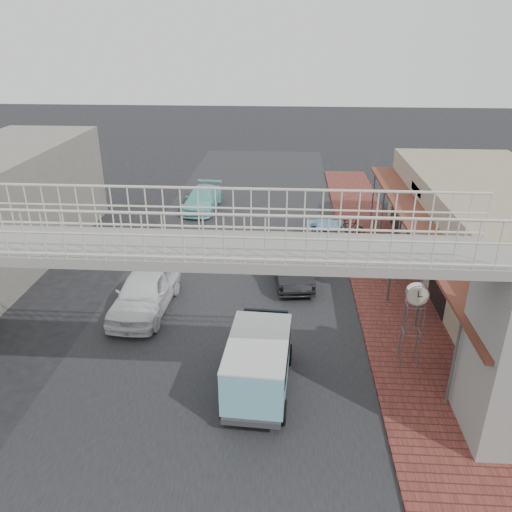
# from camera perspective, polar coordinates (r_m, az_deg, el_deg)

# --- Properties ---
(ground) EXTENTS (120.00, 120.00, 0.00)m
(ground) POSITION_cam_1_polar(r_m,az_deg,el_deg) (17.77, -4.03, -9.30)
(ground) COLOR black
(ground) RESTS_ON ground
(road_strip) EXTENTS (10.00, 60.00, 0.01)m
(road_strip) POSITION_cam_1_polar(r_m,az_deg,el_deg) (17.77, -4.04, -9.29)
(road_strip) COLOR black
(road_strip) RESTS_ON ground
(sidewalk) EXTENTS (3.00, 40.00, 0.10)m
(sidewalk) POSITION_cam_1_polar(r_m,az_deg,el_deg) (20.63, 15.36, -4.93)
(sidewalk) COLOR brown
(sidewalk) RESTS_ON ground
(shophouse_row) EXTENTS (7.20, 18.00, 4.00)m
(shophouse_row) POSITION_cam_1_polar(r_m,az_deg,el_deg) (22.05, 26.88, 0.80)
(shophouse_row) COLOR gray
(shophouse_row) RESTS_ON ground
(footbridge) EXTENTS (16.40, 2.40, 6.34)m
(footbridge) POSITION_cam_1_polar(r_m,az_deg,el_deg) (12.74, -6.78, -7.28)
(footbridge) COLOR gray
(footbridge) RESTS_ON ground
(white_hatchback) EXTENTS (2.09, 4.73, 1.58)m
(white_hatchback) POSITION_cam_1_polar(r_m,az_deg,el_deg) (19.50, -12.56, -3.92)
(white_hatchback) COLOR white
(white_hatchback) RESTS_ON ground
(dark_sedan) EXTENTS (1.99, 4.34, 1.38)m
(dark_sedan) POSITION_cam_1_polar(r_m,az_deg,el_deg) (21.42, 4.04, -1.01)
(dark_sedan) COLOR black
(dark_sedan) RESTS_ON ground
(angkot_curb) EXTENTS (2.07, 4.40, 1.22)m
(angkot_curb) POSITION_cam_1_polar(r_m,az_deg,el_deg) (25.26, 8.03, 2.65)
(angkot_curb) COLOR #7EBFDA
(angkot_curb) RESTS_ON ground
(angkot_far) EXTENTS (2.10, 4.53, 1.28)m
(angkot_far) POSITION_cam_1_polar(r_m,az_deg,el_deg) (30.34, -6.15, 6.52)
(angkot_far) COLOR #79D0D2
(angkot_far) RESTS_ON ground
(angkot_van) EXTENTS (1.97, 3.95, 1.89)m
(angkot_van) POSITION_cam_1_polar(r_m,az_deg,el_deg) (14.74, 0.33, -11.47)
(angkot_van) COLOR black
(angkot_van) RESTS_ON ground
(motorcycle_near) EXTENTS (1.97, 1.07, 0.98)m
(motorcycle_near) POSITION_cam_1_polar(r_m,az_deg,el_deg) (22.69, 11.27, -0.21)
(motorcycle_near) COLOR black
(motorcycle_near) RESTS_ON sidewalk
(motorcycle_far) EXTENTS (1.67, 0.59, 0.98)m
(motorcycle_far) POSITION_cam_1_polar(r_m,az_deg,el_deg) (26.01, 10.57, 3.07)
(motorcycle_far) COLOR black
(motorcycle_far) RESTS_ON sidewalk
(street_clock) EXTENTS (0.70, 0.57, 2.84)m
(street_clock) POSITION_cam_1_polar(r_m,az_deg,el_deg) (15.88, 17.87, -4.61)
(street_clock) COLOR #59595B
(street_clock) RESTS_ON sidewalk
(arrow_sign) EXTENTS (1.74, 1.13, 2.91)m
(arrow_sign) POSITION_cam_1_polar(r_m,az_deg,el_deg) (19.56, 17.54, 0.98)
(arrow_sign) COLOR #59595B
(arrow_sign) RESTS_ON sidewalk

